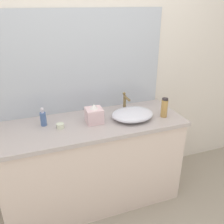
{
  "coord_description": "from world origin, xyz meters",
  "views": [
    {
      "loc": [
        -0.5,
        -1.42,
        1.8
      ],
      "look_at": [
        0.15,
        0.38,
        0.93
      ],
      "focal_mm": 39.24,
      "sensor_mm": 36.0,
      "label": 1
    }
  ],
  "objects": [
    {
      "name": "vanity_counter",
      "position": [
        -0.03,
        0.4,
        0.43
      ],
      "size": [
        1.62,
        0.59,
        0.85
      ],
      "color": "beige",
      "rests_on": "ground"
    },
    {
      "name": "wall_mirror_panel",
      "position": [
        -0.03,
        0.69,
        1.3
      ],
      "size": [
        1.56,
        0.01,
        0.9
      ],
      "primitive_type": "cube",
      "color": "#B2BCC6",
      "rests_on": "vanity_counter"
    },
    {
      "name": "candle_jar",
      "position": [
        -0.29,
        0.39,
        0.87
      ],
      "size": [
        0.06,
        0.06,
        0.04
      ],
      "primitive_type": "cylinder",
      "color": "silver",
      "rests_on": "vanity_counter"
    },
    {
      "name": "tissue_box",
      "position": [
        -0.0,
        0.4,
        0.92
      ],
      "size": [
        0.14,
        0.14,
        0.17
      ],
      "color": "beige",
      "rests_on": "vanity_counter"
    },
    {
      "name": "lotion_bottle",
      "position": [
        0.62,
        0.29,
        0.94
      ],
      "size": [
        0.06,
        0.06,
        0.18
      ],
      "color": "#B68B49",
      "rests_on": "vanity_counter"
    },
    {
      "name": "faucet",
      "position": [
        0.34,
        0.51,
        0.96
      ],
      "size": [
        0.03,
        0.14,
        0.18
      ],
      "color": "brown",
      "rests_on": "vanity_counter"
    },
    {
      "name": "sink_basin",
      "position": [
        0.34,
        0.35,
        0.89
      ],
      "size": [
        0.37,
        0.3,
        0.08
      ],
      "primitive_type": "ellipsoid",
      "color": "silver",
      "rests_on": "vanity_counter"
    },
    {
      "name": "soap_dispenser",
      "position": [
        -0.41,
        0.48,
        0.92
      ],
      "size": [
        0.05,
        0.05,
        0.16
      ],
      "color": "#4B679B",
      "rests_on": "vanity_counter"
    },
    {
      "name": "bathroom_wall_rear",
      "position": [
        0.0,
        0.73,
        1.3
      ],
      "size": [
        6.0,
        0.06,
        2.6
      ],
      "primitive_type": "cube",
      "color": "silver",
      "rests_on": "ground"
    }
  ]
}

